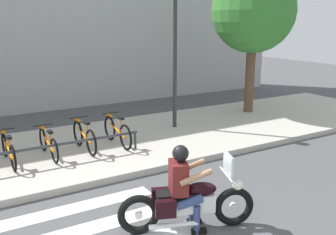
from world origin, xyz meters
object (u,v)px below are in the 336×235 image
(rider, at_px, (184,182))
(bicycle_3, at_px, (84,137))
(bike_rack, at_px, (54,147))
(street_lamp, at_px, (175,43))
(tree_near_rack, at_px, (253,11))
(motorcycle, at_px, (188,203))
(bicycle_2, at_px, (48,144))
(bicycle_4, at_px, (117,131))
(bicycle_1, at_px, (8,150))

(rider, relative_size, bicycle_3, 0.90)
(rider, bearing_deg, bicycle_3, 93.75)
(rider, xyz_separation_m, bike_rack, (-1.16, 3.60, -0.27))
(street_lamp, xyz_separation_m, tree_near_rack, (3.34, 0.40, 0.92))
(motorcycle, xyz_separation_m, bicycle_2, (-1.23, 4.19, 0.01))
(bicycle_3, xyz_separation_m, bike_rack, (-0.89, -0.55, 0.06))
(rider, height_order, tree_near_rack, tree_near_rack)
(bike_rack, bearing_deg, bicycle_2, 90.01)
(bicycle_2, xyz_separation_m, street_lamp, (3.97, 0.72, 2.21))
(rider, height_order, bicycle_4, rider)
(motorcycle, relative_size, rider, 1.48)
(street_lamp, distance_m, tree_near_rack, 3.48)
(bicycle_2, bearing_deg, bicycle_1, 180.00)
(rider, distance_m, street_lamp, 5.93)
(bicycle_4, distance_m, tree_near_rack, 6.44)
(bicycle_2, height_order, tree_near_rack, tree_near_rack)
(bicycle_2, height_order, street_lamp, street_lamp)
(street_lamp, bearing_deg, bicycle_4, -161.68)
(bicycle_1, relative_size, bicycle_2, 1.05)
(bicycle_3, distance_m, bicycle_4, 0.89)
(street_lamp, bearing_deg, rider, -119.91)
(motorcycle, bearing_deg, tree_near_rack, 41.18)
(street_lamp, bearing_deg, bicycle_1, -171.51)
(motorcycle, height_order, bike_rack, motorcycle)
(bicycle_1, relative_size, bicycle_4, 1.02)
(bicycle_2, bearing_deg, rider, -74.43)
(bicycle_3, bearing_deg, bicycle_4, 0.00)
(motorcycle, relative_size, bicycle_3, 1.33)
(bicycle_2, distance_m, tree_near_rack, 8.02)
(bicycle_4, height_order, bike_rack, bicycle_4)
(bicycle_1, bearing_deg, bicycle_3, -0.06)
(motorcycle, relative_size, street_lamp, 0.48)
(motorcycle, xyz_separation_m, rider, (-0.07, 0.03, 0.37))
(motorcycle, xyz_separation_m, bicycle_1, (-2.12, 4.19, 0.02))
(motorcycle, bearing_deg, bicycle_4, 82.60)
(bicycle_1, distance_m, street_lamp, 5.38)
(bicycle_3, bearing_deg, bicycle_1, 179.94)
(bicycle_4, bearing_deg, tree_near_rack, 11.52)
(motorcycle, bearing_deg, bike_rack, 108.69)
(bicycle_1, bearing_deg, street_lamp, 8.49)
(motorcycle, xyz_separation_m, tree_near_rack, (6.07, 5.31, 3.14))
(bicycle_1, height_order, street_lamp, street_lamp)
(motorcycle, bearing_deg, bicycle_2, 106.35)
(bicycle_1, xyz_separation_m, tree_near_rack, (8.19, 1.12, 3.12))
(tree_near_rack, bearing_deg, bicycle_4, -168.48)
(bicycle_2, height_order, bicycle_4, bicycle_4)
(motorcycle, distance_m, rider, 0.38)
(rider, relative_size, tree_near_rack, 0.29)
(bicycle_2, distance_m, bicycle_3, 0.89)
(bicycle_4, height_order, tree_near_rack, tree_near_rack)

